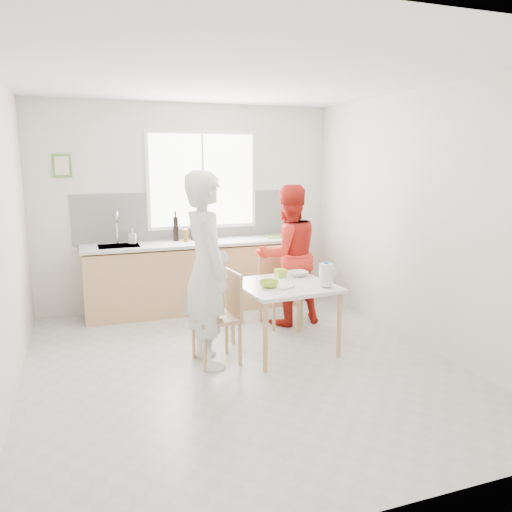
{
  "coord_description": "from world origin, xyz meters",
  "views": [
    {
      "loc": [
        -1.4,
        -4.38,
        1.97
      ],
      "look_at": [
        0.24,
        0.2,
        1.03
      ],
      "focal_mm": 35.0,
      "sensor_mm": 36.0,
      "label": 1
    }
  ],
  "objects_px": {
    "dining_table": "(284,291)",
    "person_white": "(206,270)",
    "wine_bottle_a": "(176,229)",
    "wine_bottle_b": "(193,229)",
    "milk_jug": "(326,274)",
    "person_red": "(288,255)",
    "chair_left": "(222,313)",
    "bowl_green": "(269,284)",
    "bowl_white": "(298,274)",
    "chair_far": "(278,282)"
  },
  "relations": [
    {
      "from": "dining_table",
      "to": "milk_jug",
      "type": "relative_size",
      "value": 4.14
    },
    {
      "from": "person_red",
      "to": "bowl_green",
      "type": "bearing_deg",
      "value": 51.74
    },
    {
      "from": "bowl_green",
      "to": "milk_jug",
      "type": "height_order",
      "value": "milk_jug"
    },
    {
      "from": "chair_left",
      "to": "wine_bottle_a",
      "type": "xyz_separation_m",
      "value": [
        -0.08,
        1.93,
        0.58
      ]
    },
    {
      "from": "person_red",
      "to": "milk_jug",
      "type": "distance_m",
      "value": 1.07
    },
    {
      "from": "chair_far",
      "to": "milk_jug",
      "type": "xyz_separation_m",
      "value": [
        0.06,
        -1.1,
        0.34
      ]
    },
    {
      "from": "person_white",
      "to": "wine_bottle_b",
      "type": "relative_size",
      "value": 6.26
    },
    {
      "from": "milk_jug",
      "to": "wine_bottle_b",
      "type": "relative_size",
      "value": 0.81
    },
    {
      "from": "person_red",
      "to": "wine_bottle_a",
      "type": "distance_m",
      "value": 1.58
    },
    {
      "from": "dining_table",
      "to": "wine_bottle_a",
      "type": "relative_size",
      "value": 3.14
    },
    {
      "from": "person_red",
      "to": "wine_bottle_b",
      "type": "height_order",
      "value": "person_red"
    },
    {
      "from": "dining_table",
      "to": "person_white",
      "type": "bearing_deg",
      "value": -175.29
    },
    {
      "from": "dining_table",
      "to": "milk_jug",
      "type": "distance_m",
      "value": 0.47
    },
    {
      "from": "wine_bottle_a",
      "to": "bowl_green",
      "type": "bearing_deg",
      "value": -73.84
    },
    {
      "from": "chair_left",
      "to": "person_red",
      "type": "bearing_deg",
      "value": 124.51
    },
    {
      "from": "person_red",
      "to": "wine_bottle_a",
      "type": "relative_size",
      "value": 5.27
    },
    {
      "from": "milk_jug",
      "to": "wine_bottle_a",
      "type": "bearing_deg",
      "value": 112.72
    },
    {
      "from": "wine_bottle_a",
      "to": "wine_bottle_b",
      "type": "distance_m",
      "value": 0.24
    },
    {
      "from": "chair_far",
      "to": "wine_bottle_a",
      "type": "xyz_separation_m",
      "value": [
        -1.04,
        1.03,
        0.57
      ]
    },
    {
      "from": "wine_bottle_a",
      "to": "chair_left",
      "type": "bearing_deg",
      "value": -87.69
    },
    {
      "from": "dining_table",
      "to": "person_red",
      "type": "xyz_separation_m",
      "value": [
        0.39,
        0.82,
        0.2
      ]
    },
    {
      "from": "dining_table",
      "to": "wine_bottle_a",
      "type": "height_order",
      "value": "wine_bottle_a"
    },
    {
      "from": "chair_left",
      "to": "bowl_green",
      "type": "bearing_deg",
      "value": 84.07
    },
    {
      "from": "bowl_green",
      "to": "person_red",
      "type": "bearing_deg",
      "value": 56.45
    },
    {
      "from": "milk_jug",
      "to": "wine_bottle_b",
      "type": "bearing_deg",
      "value": 107.35
    },
    {
      "from": "bowl_white",
      "to": "milk_jug",
      "type": "distance_m",
      "value": 0.54
    },
    {
      "from": "chair_far",
      "to": "bowl_green",
      "type": "relative_size",
      "value": 4.64
    },
    {
      "from": "bowl_green",
      "to": "bowl_white",
      "type": "xyz_separation_m",
      "value": [
        0.47,
        0.34,
        -0.01
      ]
    },
    {
      "from": "chair_left",
      "to": "milk_jug",
      "type": "bearing_deg",
      "value": 74.42
    },
    {
      "from": "bowl_white",
      "to": "wine_bottle_b",
      "type": "xyz_separation_m",
      "value": [
        -0.8,
        1.61,
        0.33
      ]
    },
    {
      "from": "chair_far",
      "to": "milk_jug",
      "type": "relative_size",
      "value": 3.84
    },
    {
      "from": "wine_bottle_a",
      "to": "wine_bottle_b",
      "type": "bearing_deg",
      "value": 3.57
    },
    {
      "from": "wine_bottle_a",
      "to": "person_white",
      "type": "bearing_deg",
      "value": -92.3
    },
    {
      "from": "dining_table",
      "to": "person_white",
      "type": "relative_size",
      "value": 0.53
    },
    {
      "from": "chair_left",
      "to": "chair_far",
      "type": "bearing_deg",
      "value": 128.49
    },
    {
      "from": "dining_table",
      "to": "chair_far",
      "type": "distance_m",
      "value": 0.9
    },
    {
      "from": "person_white",
      "to": "milk_jug",
      "type": "relative_size",
      "value": 7.74
    },
    {
      "from": "chair_left",
      "to": "person_white",
      "type": "height_order",
      "value": "person_white"
    },
    {
      "from": "chair_left",
      "to": "bowl_white",
      "type": "height_order",
      "value": "chair_left"
    },
    {
      "from": "person_white",
      "to": "wine_bottle_a",
      "type": "relative_size",
      "value": 5.87
    },
    {
      "from": "chair_left",
      "to": "bowl_green",
      "type": "distance_m",
      "value": 0.55
    },
    {
      "from": "chair_far",
      "to": "bowl_green",
      "type": "distance_m",
      "value": 1.06
    },
    {
      "from": "wine_bottle_b",
      "to": "chair_left",
      "type": "bearing_deg",
      "value": -94.65
    },
    {
      "from": "person_red",
      "to": "milk_jug",
      "type": "relative_size",
      "value": 6.96
    },
    {
      "from": "chair_left",
      "to": "wine_bottle_b",
      "type": "height_order",
      "value": "wine_bottle_b"
    },
    {
      "from": "person_white",
      "to": "bowl_white",
      "type": "xyz_separation_m",
      "value": [
        1.11,
        0.34,
        -0.2
      ]
    },
    {
      "from": "chair_left",
      "to": "wine_bottle_b",
      "type": "bearing_deg",
      "value": 170.65
    },
    {
      "from": "chair_far",
      "to": "milk_jug",
      "type": "height_order",
      "value": "milk_jug"
    },
    {
      "from": "milk_jug",
      "to": "wine_bottle_a",
      "type": "xyz_separation_m",
      "value": [
        -1.1,
        2.13,
        0.23
      ]
    },
    {
      "from": "person_white",
      "to": "wine_bottle_a",
      "type": "height_order",
      "value": "person_white"
    }
  ]
}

